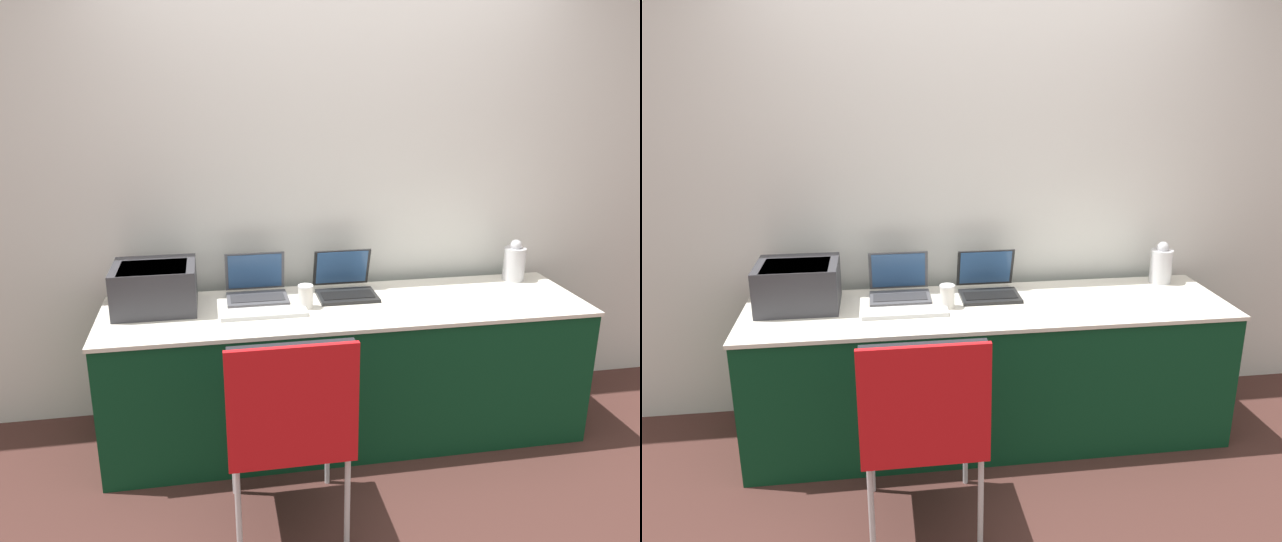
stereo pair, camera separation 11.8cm
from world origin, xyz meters
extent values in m
plane|color=#472823|center=(0.00, 0.00, 0.00)|extent=(14.00, 14.00, 0.00)
cube|color=silver|center=(0.00, 0.77, 1.30)|extent=(8.00, 0.05, 2.60)
cube|color=#0C381E|center=(0.00, 0.33, 0.36)|extent=(2.47, 0.66, 0.72)
cube|color=silver|center=(0.00, 0.33, 0.73)|extent=(2.49, 0.68, 0.02)
cube|color=#333338|center=(-0.96, 0.45, 0.86)|extent=(0.41, 0.36, 0.23)
cube|color=#51565B|center=(-0.96, 0.41, 0.95)|extent=(0.33, 0.27, 0.04)
cube|color=#4C4C51|center=(-0.45, 0.47, 0.75)|extent=(0.32, 0.21, 0.02)
cube|color=#2D2D30|center=(-0.45, 0.46, 0.76)|extent=(0.28, 0.12, 0.00)
cube|color=#4C4C51|center=(-0.45, 0.60, 0.87)|extent=(0.32, 0.04, 0.21)
cube|color=#2D5184|center=(-0.45, 0.59, 0.87)|extent=(0.29, 0.03, 0.19)
cube|color=black|center=(0.03, 0.43, 0.75)|extent=(0.31, 0.22, 0.02)
cube|color=black|center=(0.03, 0.42, 0.76)|extent=(0.28, 0.12, 0.00)
cube|color=black|center=(0.03, 0.58, 0.87)|extent=(0.31, 0.08, 0.22)
cube|color=#2D5184|center=(0.03, 0.58, 0.87)|extent=(0.28, 0.07, 0.19)
cube|color=silver|center=(-0.43, 0.26, 0.75)|extent=(0.43, 0.13, 0.02)
cylinder|color=white|center=(-0.22, 0.33, 0.80)|extent=(0.07, 0.07, 0.11)
cylinder|color=white|center=(-0.22, 0.33, 0.86)|extent=(0.08, 0.08, 0.01)
cylinder|color=silver|center=(1.04, 0.56, 0.84)|extent=(0.12, 0.12, 0.19)
sphere|color=silver|center=(1.04, 0.56, 0.95)|extent=(0.07, 0.07, 0.07)
cube|color=black|center=(-0.40, -0.32, 0.47)|extent=(0.47, 0.47, 0.04)
cube|color=black|center=(-0.40, -0.54, 0.71)|extent=(0.47, 0.03, 0.45)
cylinder|color=silver|center=(-0.62, -0.10, 0.22)|extent=(0.02, 0.02, 0.45)
cylinder|color=silver|center=(-0.18, -0.10, 0.22)|extent=(0.02, 0.02, 0.45)
cylinder|color=silver|center=(-0.62, -0.54, 0.22)|extent=(0.02, 0.02, 0.45)
cylinder|color=silver|center=(-0.18, -0.54, 0.22)|extent=(0.02, 0.02, 0.45)
cube|color=red|center=(-0.40, -0.57, 0.69)|extent=(0.50, 0.02, 0.50)
camera|label=1|loc=(-0.67, -2.61, 1.88)|focal=35.00mm
camera|label=2|loc=(-0.55, -2.63, 1.88)|focal=35.00mm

